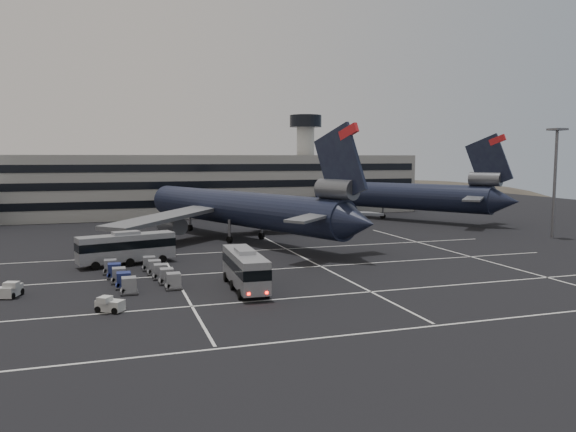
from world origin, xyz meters
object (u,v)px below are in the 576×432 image
Objects in this scene: trijet_main at (240,208)px; bus_far at (126,247)px; tug_a at (10,290)px; bus_near at (245,267)px; uld_cluster at (140,274)px.

bus_far is (-18.47, -16.31, -2.92)m from trijet_main.
bus_near is at bearing 8.72° from tug_a.
bus_near is at bearing -162.13° from bus_far.
bus_near is 22.85m from tug_a.
uld_cluster is at bearing -146.06° from trijet_main.
bus_far is at bearing 124.70° from bus_near.
tug_a is (-11.35, -13.68, -1.62)m from bus_far.
trijet_main is at bearing -63.29° from bus_far.
trijet_main is 42.54m from tug_a.
uld_cluster reaches higher than tug_a.
bus_near is 4.26× the size of tug_a.
trijet_main is 4.05× the size of uld_cluster.
tug_a is at bearing 172.68° from bus_near.
tug_a is 12.93m from uld_cluster.
trijet_main is at bearing 63.30° from tug_a.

